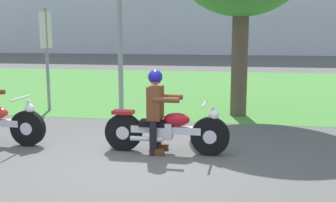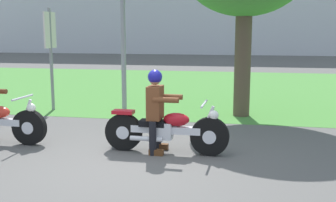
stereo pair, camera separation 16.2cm
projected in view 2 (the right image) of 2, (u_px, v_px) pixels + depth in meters
The scene contains 5 objects.
ground at pixel (130, 165), 6.34m from camera, with size 120.00×120.00×0.00m, color #565451.
grass_verge at pixel (200, 87), 15.26m from camera, with size 60.00×12.00×0.01m, color #478438.
motorcycle_lead at pixel (166, 130), 6.95m from camera, with size 2.12×0.66×0.88m.
rider_lead at pixel (156, 105), 6.92m from camera, with size 0.55×0.48×1.40m.
sign_banner at pixel (50, 43), 10.55m from camera, with size 0.08×0.60×2.60m.
Camera 2 is at (1.75, -5.87, 2.02)m, focal length 44.52 mm.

